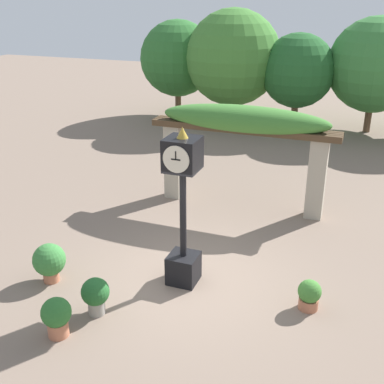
{
  "coord_description": "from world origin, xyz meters",
  "views": [
    {
      "loc": [
        3.05,
        -8.02,
        5.57
      ],
      "look_at": [
        -0.1,
        0.39,
        1.81
      ],
      "focal_mm": 45.0,
      "sensor_mm": 36.0,
      "label": 1
    }
  ],
  "objects_px": {
    "potted_plant_near_left": "(95,294)",
    "potted_plant_far_right": "(57,316)",
    "pedestal_clock": "(183,208)",
    "potted_plant_far_left": "(309,294)",
    "potted_plant_near_right": "(49,261)"
  },
  "relations": [
    {
      "from": "potted_plant_far_left",
      "to": "potted_plant_far_right",
      "type": "distance_m",
      "value": 4.6
    },
    {
      "from": "potted_plant_near_right",
      "to": "potted_plant_far_left",
      "type": "distance_m",
      "value": 5.21
    },
    {
      "from": "pedestal_clock",
      "to": "potted_plant_near_left",
      "type": "distance_m",
      "value": 2.31
    },
    {
      "from": "potted_plant_near_left",
      "to": "potted_plant_far_left",
      "type": "height_order",
      "value": "potted_plant_near_left"
    },
    {
      "from": "potted_plant_near_right",
      "to": "potted_plant_far_right",
      "type": "xyz_separation_m",
      "value": [
        1.15,
        -1.4,
        -0.06
      ]
    },
    {
      "from": "potted_plant_near_right",
      "to": "potted_plant_far_right",
      "type": "distance_m",
      "value": 1.81
    },
    {
      "from": "pedestal_clock",
      "to": "potted_plant_far_left",
      "type": "relative_size",
      "value": 5.45
    },
    {
      "from": "potted_plant_far_left",
      "to": "potted_plant_far_right",
      "type": "xyz_separation_m",
      "value": [
        -3.98,
        -2.32,
        0.1
      ]
    },
    {
      "from": "pedestal_clock",
      "to": "potted_plant_near_left",
      "type": "xyz_separation_m",
      "value": [
        -1.12,
        -1.58,
        -1.25
      ]
    },
    {
      "from": "potted_plant_near_left",
      "to": "potted_plant_far_left",
      "type": "relative_size",
      "value": 1.22
    },
    {
      "from": "pedestal_clock",
      "to": "potted_plant_far_right",
      "type": "distance_m",
      "value": 3.03
    },
    {
      "from": "pedestal_clock",
      "to": "potted_plant_far_right",
      "type": "height_order",
      "value": "pedestal_clock"
    },
    {
      "from": "potted_plant_near_left",
      "to": "potted_plant_far_right",
      "type": "bearing_deg",
      "value": -111.29
    },
    {
      "from": "pedestal_clock",
      "to": "potted_plant_far_left",
      "type": "xyz_separation_m",
      "value": [
        2.56,
        -0.04,
        -1.36
      ]
    },
    {
      "from": "pedestal_clock",
      "to": "potted_plant_near_right",
      "type": "bearing_deg",
      "value": -159.44
    }
  ]
}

